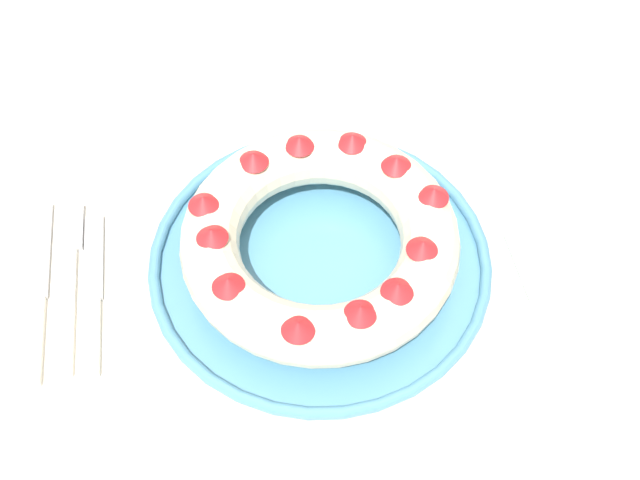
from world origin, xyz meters
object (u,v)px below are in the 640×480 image
fork (71,273)px  cake_knife (93,303)px  serving_knife (38,302)px  napkin (572,260)px  bundt_cake (320,239)px  serving_dish (320,263)px

fork → cake_knife: size_ratio=1.07×
fork → serving_knife: serving_knife is taller
serving_knife → napkin: 0.56m
cake_knife → bundt_cake: bearing=3.4°
bundt_cake → serving_knife: size_ratio=1.27×
serving_knife → napkin: bearing=-3.2°
serving_knife → fork: bearing=43.3°
serving_dish → cake_knife: 0.24m
bundt_cake → serving_knife: (-0.29, -0.01, -0.05)m
serving_dish → fork: serving_dish is taller
serving_knife → napkin: (0.56, -0.02, -0.00)m
serving_knife → cake_knife: bearing=-9.7°
serving_dish → bundt_cake: bearing=-38.7°
fork → serving_knife: size_ratio=0.94×
fork → cake_knife: (0.02, -0.04, 0.00)m
fork → cake_knife: bearing=-55.3°
serving_dish → napkin: bearing=-5.4°
cake_knife → fork: bearing=120.7°
serving_dish → napkin: (0.27, -0.03, -0.01)m
napkin → serving_knife: bearing=177.9°
serving_dish → bundt_cake: bundt_cake is taller
bundt_cake → fork: bearing=174.2°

